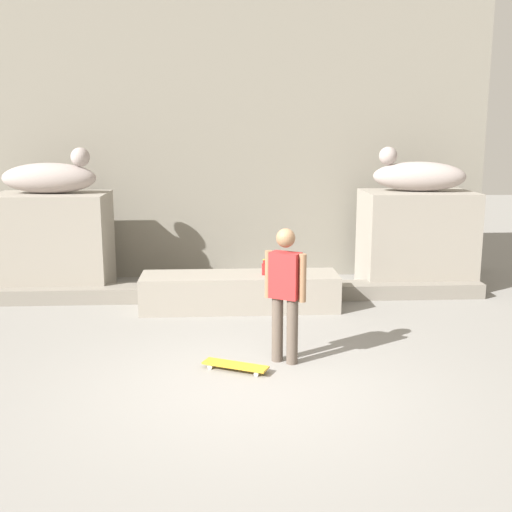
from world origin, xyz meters
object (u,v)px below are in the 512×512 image
object	(u,v)px
statue_reclining_left	(51,177)
skater	(285,290)
bottle_brown	(286,265)
bottle_red	(264,269)
skateboard	(235,365)
statue_reclining_right	(417,175)

from	to	relation	value
statue_reclining_left	skater	distance (m)	5.24
bottle_brown	bottle_red	size ratio (longest dim) A/B	1.02
bottle_brown	bottle_red	bearing A→B (deg)	-144.46
bottle_red	skater	bearing A→B (deg)	-87.56
statue_reclining_left	skateboard	distance (m)	5.28
skater	bottle_brown	size ratio (longest dim) A/B	6.46
skateboard	bottle_brown	world-z (taller)	bottle_brown
statue_reclining_left	bottle_brown	bearing A→B (deg)	-12.27
bottle_red	statue_reclining_right	bearing A→B (deg)	25.25
skater	bottle_red	world-z (taller)	skater
skater	bottle_brown	world-z (taller)	skater
statue_reclining_right	bottle_red	world-z (taller)	statue_reclining_right
statue_reclining_left	skater	size ratio (longest dim) A/B	0.97
statue_reclining_left	statue_reclining_right	xyz separation A→B (m)	(6.33, 0.01, 0.00)
skater	skateboard	bearing A→B (deg)	-127.38
statue_reclining_left	skateboard	size ratio (longest dim) A/B	2.01
bottle_red	statue_reclining_left	bearing A→B (deg)	159.79
skateboard	bottle_brown	distance (m)	3.02
statue_reclining_right	bottle_brown	distance (m)	2.95
skateboard	bottle_brown	size ratio (longest dim) A/B	3.13
bottle_brown	skateboard	bearing A→B (deg)	-107.61
statue_reclining_right	skater	bearing A→B (deg)	65.22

